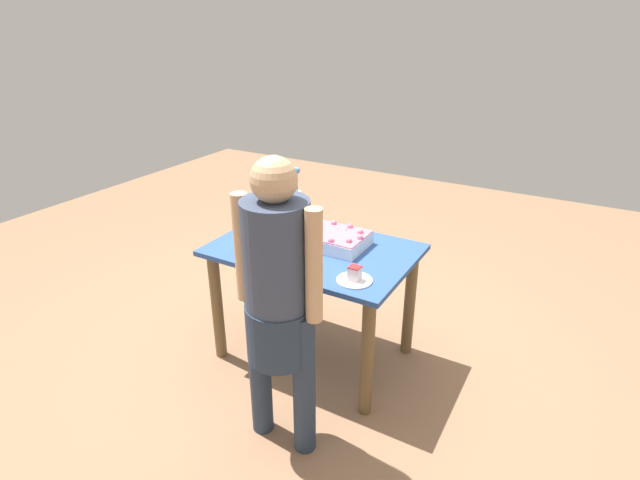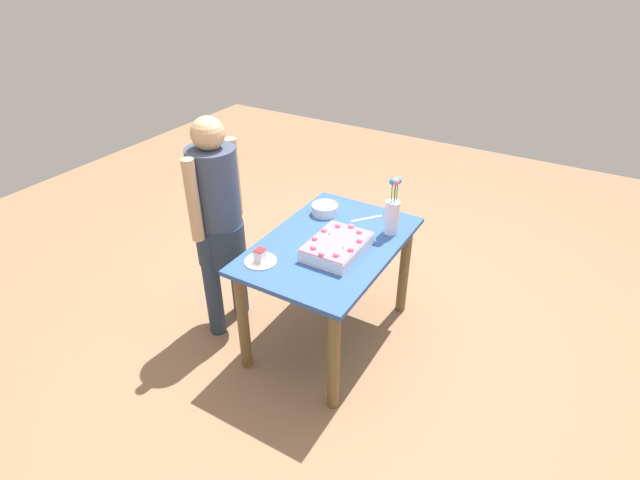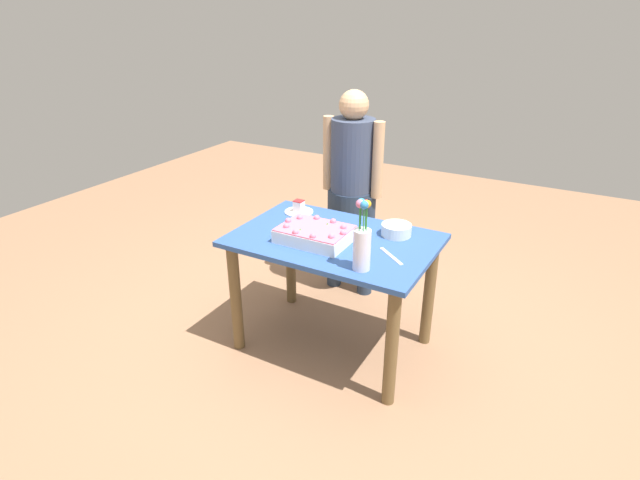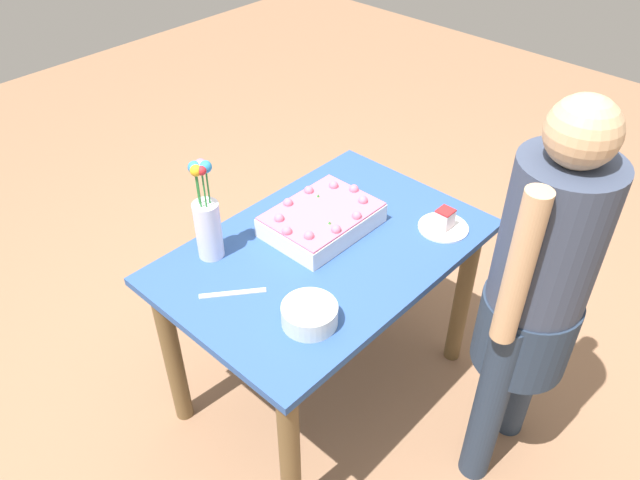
{
  "view_description": "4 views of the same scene",
  "coord_description": "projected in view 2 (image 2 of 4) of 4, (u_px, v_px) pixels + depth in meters",
  "views": [
    {
      "loc": [
        -1.35,
        2.29,
        2.0
      ],
      "look_at": [
        -0.04,
        -0.0,
        0.81
      ],
      "focal_mm": 28.0,
      "sensor_mm": 36.0,
      "label": 1
    },
    {
      "loc": [
        -2.27,
        -1.26,
        2.37
      ],
      "look_at": [
        -0.1,
        0.02,
        0.82
      ],
      "focal_mm": 28.0,
      "sensor_mm": 36.0,
      "label": 2
    },
    {
      "loc": [
        1.21,
        -2.35,
        1.97
      ],
      "look_at": [
        -0.03,
        -0.11,
        0.77
      ],
      "focal_mm": 28.0,
      "sensor_mm": 36.0,
      "label": 3
    },
    {
      "loc": [
        1.28,
        1.16,
        2.16
      ],
      "look_at": [
        0.03,
        0.01,
        0.81
      ],
      "focal_mm": 35.0,
      "sensor_mm": 36.0,
      "label": 4
    }
  ],
  "objects": [
    {
      "name": "ground_plane",
      "position": [
        329.0,
        335.0,
        3.45
      ],
      "size": [
        8.0,
        8.0,
        0.0
      ],
      "primitive_type": "plane",
      "color": "#966C4E"
    },
    {
      "name": "serving_plate_with_slice",
      "position": [
        260.0,
        258.0,
        2.86
      ],
      "size": [
        0.19,
        0.19,
        0.08
      ],
      "color": "white",
      "rests_on": "dining_table"
    },
    {
      "name": "dining_table",
      "position": [
        330.0,
        262.0,
        3.13
      ],
      "size": [
        1.17,
        0.78,
        0.75
      ],
      "color": "#2E5297",
      "rests_on": "ground_plane"
    },
    {
      "name": "person_standing",
      "position": [
        218.0,
        216.0,
        3.13
      ],
      "size": [
        0.45,
        0.31,
        1.49
      ],
      "rotation": [
        0.0,
        0.0,
        -1.57
      ],
      "color": "#27354A",
      "rests_on": "ground_plane"
    },
    {
      "name": "cake_knife",
      "position": [
        367.0,
        219.0,
        3.3
      ],
      "size": [
        0.18,
        0.15,
        0.0
      ],
      "primitive_type": "cube",
      "rotation": [
        0.0,
        0.0,
        2.47
      ],
      "color": "silver",
      "rests_on": "dining_table"
    },
    {
      "name": "sheet_cake",
      "position": [
        337.0,
        246.0,
        2.93
      ],
      "size": [
        0.4,
        0.29,
        0.11
      ],
      "color": "white",
      "rests_on": "dining_table"
    },
    {
      "name": "flower_vase",
      "position": [
        392.0,
        212.0,
        3.08
      ],
      "size": [
        0.09,
        0.09,
        0.38
      ],
      "color": "white",
      "rests_on": "dining_table"
    },
    {
      "name": "fruit_bowl",
      "position": [
        325.0,
        209.0,
        3.35
      ],
      "size": [
        0.18,
        0.18,
        0.07
      ],
      "primitive_type": "cylinder",
      "color": "silver",
      "rests_on": "dining_table"
    }
  ]
}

